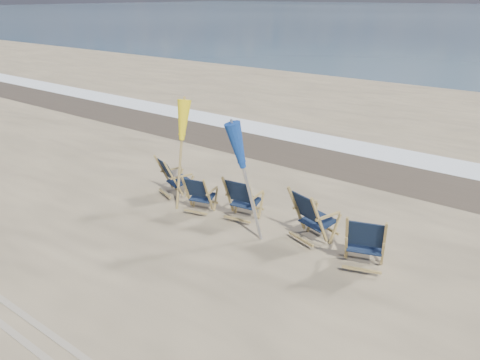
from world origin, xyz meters
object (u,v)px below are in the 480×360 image
at_px(beach_chair_0, 174,181).
at_px(beach_chair_3, 319,223).
at_px(beach_chair_2, 252,202).
at_px(umbrella_blue, 249,150).
at_px(umbrella_yellow, 179,126).
at_px(beach_chair_1, 208,196).
at_px(beach_chair_4, 384,246).

height_order(beach_chair_0, beach_chair_3, beach_chair_3).
bearing_deg(beach_chair_2, beach_chair_0, -5.62).
bearing_deg(umbrella_blue, umbrella_yellow, 169.57).
height_order(beach_chair_3, umbrella_yellow, umbrella_yellow).
bearing_deg(beach_chair_1, umbrella_blue, 151.55).
distance_m(beach_chair_2, umbrella_yellow, 2.23).
height_order(beach_chair_2, beach_chair_3, beach_chair_3).
relative_size(beach_chair_2, umbrella_yellow, 0.43).
distance_m(beach_chair_3, umbrella_yellow, 3.57).
distance_m(beach_chair_0, beach_chair_3, 3.65).
height_order(beach_chair_2, umbrella_blue, umbrella_blue).
relative_size(beach_chair_2, umbrella_blue, 0.43).
relative_size(beach_chair_4, umbrella_yellow, 0.46).
bearing_deg(beach_chair_4, beach_chair_2, -22.18).
bearing_deg(umbrella_blue, beach_chair_3, 21.19).
xyz_separation_m(beach_chair_0, beach_chair_2, (2.11, 0.10, 0.02)).
xyz_separation_m(beach_chair_0, beach_chair_3, (3.65, 0.02, 0.06)).
xyz_separation_m(beach_chair_0, beach_chair_4, (4.90, -0.09, 0.05)).
bearing_deg(beach_chair_4, umbrella_yellow, -18.55).
xyz_separation_m(beach_chair_2, beach_chair_3, (1.54, -0.08, 0.04)).
relative_size(beach_chair_2, beach_chair_4, 0.94).
xyz_separation_m(beach_chair_2, beach_chair_4, (2.79, -0.19, 0.03)).
distance_m(beach_chair_0, beach_chair_2, 2.11).
bearing_deg(umbrella_blue, beach_chair_4, 8.44).
bearing_deg(beach_chair_4, beach_chair_1, -17.60).
height_order(beach_chair_2, beach_chair_4, beach_chair_4).
relative_size(beach_chair_1, umbrella_blue, 0.38).
relative_size(beach_chair_0, umbrella_yellow, 0.42).
height_order(beach_chair_1, beach_chair_2, beach_chair_2).
xyz_separation_m(beach_chair_0, umbrella_yellow, (0.31, -0.07, 1.32)).
relative_size(beach_chair_3, umbrella_blue, 0.47).
bearing_deg(beach_chair_0, umbrella_yellow, -173.24).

